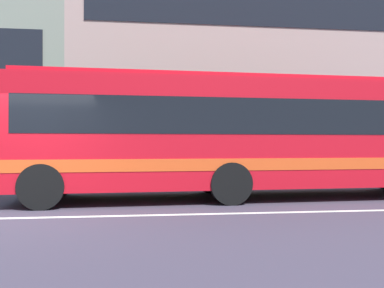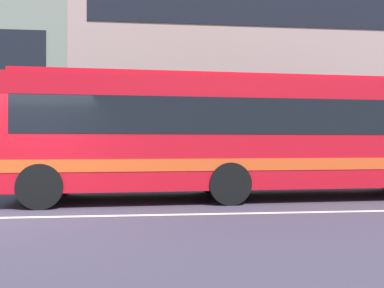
# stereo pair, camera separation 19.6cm
# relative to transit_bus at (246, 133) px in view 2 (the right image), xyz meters

# --- Properties ---
(ground_plane) EXTENTS (160.00, 160.00, 0.00)m
(ground_plane) POSITION_rel_transit_bus_xyz_m (-5.07, -2.36, -1.73)
(ground_plane) COLOR #3E3747
(lane_centre_line) EXTENTS (60.00, 0.16, 0.01)m
(lane_centre_line) POSITION_rel_transit_bus_xyz_m (-5.07, -2.36, -1.73)
(lane_centre_line) COLOR silver
(lane_centre_line) RESTS_ON ground_plane
(hedge_row_far) EXTENTS (20.91, 1.10, 0.77)m
(hedge_row_far) POSITION_rel_transit_bus_xyz_m (-6.66, 3.68, -1.35)
(hedge_row_far) COLOR #2A7332
(hedge_row_far) RESTS_ON ground_plane
(apartment_block_right) EXTENTS (19.99, 9.24, 13.78)m
(apartment_block_right) POSITION_rel_transit_bus_xyz_m (3.98, 11.06, 5.16)
(apartment_block_right) COLOR tan
(apartment_block_right) RESTS_ON ground_plane
(transit_bus) EXTENTS (12.09, 3.10, 3.14)m
(transit_bus) POSITION_rel_transit_bus_xyz_m (0.00, 0.00, 0.00)
(transit_bus) COLOR red
(transit_bus) RESTS_ON ground_plane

